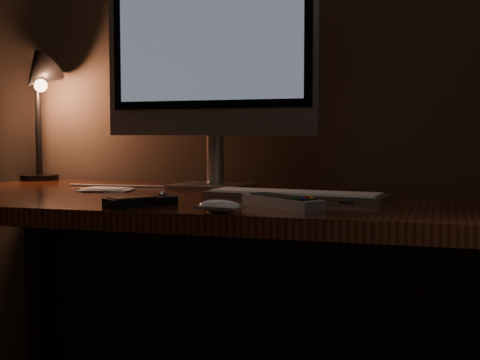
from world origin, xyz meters
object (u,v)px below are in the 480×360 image
(keyboard, at_px, (295,194))
(desk_lamp, at_px, (39,93))
(tv_remote, at_px, (282,202))
(mouse, at_px, (220,208))
(desk, at_px, (234,243))
(media_remote, at_px, (140,201))
(monitor, at_px, (210,47))

(keyboard, bearing_deg, desk_lamp, 168.24)
(keyboard, relative_size, tv_remote, 2.15)
(keyboard, height_order, mouse, mouse)
(desk, xyz_separation_m, keyboard, (0.17, -0.08, 0.14))
(keyboard, xyz_separation_m, media_remote, (-0.27, -0.27, 0.00))
(monitor, xyz_separation_m, desk_lamp, (-0.60, 0.07, -0.11))
(mouse, xyz_separation_m, media_remote, (-0.20, 0.06, 0.00))
(monitor, bearing_deg, keyboard, -33.91)
(desk, bearing_deg, mouse, -76.21)
(mouse, distance_m, tv_remote, 0.15)
(desk_lamp, bearing_deg, mouse, -28.58)
(media_remote, relative_size, desk_lamp, 0.38)
(desk, bearing_deg, keyboard, -24.40)
(media_remote, relative_size, tv_remote, 0.77)
(mouse, bearing_deg, desk, 115.48)
(keyboard, xyz_separation_m, desk_lamp, (-0.89, 0.30, 0.27))
(media_remote, distance_m, tv_remote, 0.29)
(keyboard, height_order, tv_remote, tv_remote)
(tv_remote, bearing_deg, media_remote, -129.05)
(tv_remote, bearing_deg, mouse, -88.01)
(keyboard, relative_size, media_remote, 2.79)
(desk, xyz_separation_m, desk_lamp, (-0.71, 0.22, 0.40))
(tv_remote, bearing_deg, desk, 163.54)
(keyboard, height_order, media_remote, media_remote)
(monitor, relative_size, media_remote, 4.28)
(desk, xyz_separation_m, monitor, (-0.12, 0.15, 0.52))
(mouse, relative_size, media_remote, 0.59)
(monitor, xyz_separation_m, tv_remote, (0.31, -0.44, -0.38))
(keyboard, distance_m, tv_remote, 0.21)
(keyboard, bearing_deg, tv_remote, -77.83)
(media_remote, bearing_deg, mouse, -71.64)
(desk, distance_m, mouse, 0.44)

